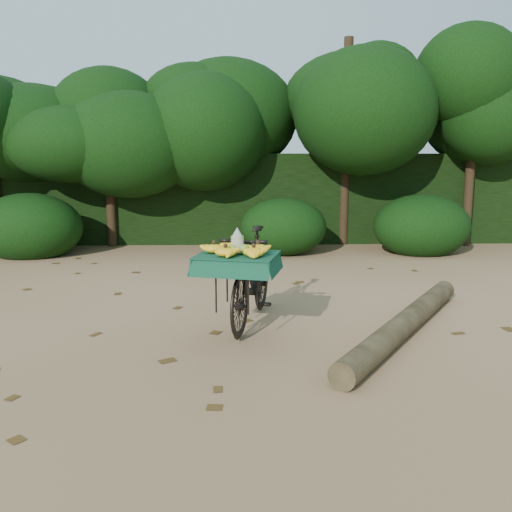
{
  "coord_description": "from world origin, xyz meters",
  "views": [
    {
      "loc": [
        0.73,
        -5.31,
        1.73
      ],
      "look_at": [
        0.88,
        0.02,
        0.76
      ],
      "focal_mm": 38.0,
      "sensor_mm": 36.0,
      "label": 1
    }
  ],
  "objects": [
    {
      "name": "vendor_bicycle",
      "position": [
        0.83,
        0.19,
        0.52
      ],
      "size": [
        1.0,
        1.83,
        1.02
      ],
      "rotation": [
        0.0,
        0.0,
        -0.24
      ],
      "color": "black",
      "rests_on": "ground"
    },
    {
      "name": "hedge_backdrop",
      "position": [
        0.0,
        6.3,
        0.9
      ],
      "size": [
        26.0,
        1.8,
        1.8
      ],
      "primitive_type": "cube",
      "color": "black",
      "rests_on": "ground"
    },
    {
      "name": "tree_row",
      "position": [
        -0.65,
        5.5,
        2.0
      ],
      "size": [
        14.5,
        2.0,
        4.0
      ],
      "primitive_type": null,
      "color": "black",
      "rests_on": "ground"
    },
    {
      "name": "fallen_log",
      "position": [
        2.36,
        -0.2,
        0.11
      ],
      "size": [
        1.97,
        2.77,
        0.23
      ],
      "primitive_type": "cylinder",
      "rotation": [
        1.57,
        0.0,
        -0.59
      ],
      "color": "brown",
      "rests_on": "ground"
    },
    {
      "name": "ground",
      "position": [
        0.0,
        0.0,
        0.0
      ],
      "size": [
        80.0,
        80.0,
        0.0
      ],
      "primitive_type": "plane",
      "color": "tan",
      "rests_on": "ground"
    },
    {
      "name": "bush_clumps",
      "position": [
        0.5,
        4.3,
        0.45
      ],
      "size": [
        8.8,
        1.7,
        0.9
      ],
      "primitive_type": null,
      "color": "black",
      "rests_on": "ground"
    },
    {
      "name": "leaf_litter",
      "position": [
        0.0,
        0.65,
        0.01
      ],
      "size": [
        7.0,
        7.3,
        0.01
      ],
      "primitive_type": null,
      "color": "#4B3214",
      "rests_on": "ground"
    }
  ]
}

